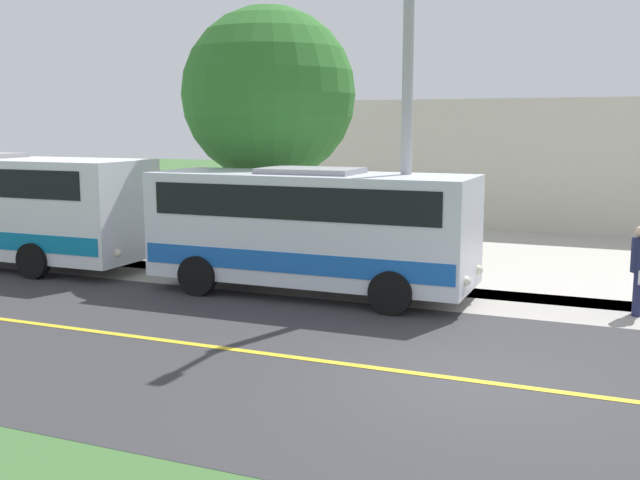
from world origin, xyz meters
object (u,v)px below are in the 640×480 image
Objects in this scene: pedestrian_with_bags at (639,267)px; commercial_building at (558,160)px; street_light_pole at (406,82)px; shuttle_bus_front at (311,225)px; tree_curbside at (269,95)px.

commercial_building is at bearing -169.23° from pedestrian_with_bags.
pedestrian_with_bags is 6.06m from street_light_pole.
commercial_building is at bearing 167.51° from shuttle_bus_front.
shuttle_bus_front is 4.87m from tree_curbside.
commercial_building is (-14.00, 6.22, -2.22)m from tree_curbside.
shuttle_bus_front is 0.34× the size of commercial_building.
tree_curbside reaches higher than shuttle_bus_front.
commercial_building is (-16.22, -3.08, 1.37)m from pedestrian_with_bags.
pedestrian_with_bags is 10.22m from tree_curbside.
shuttle_bus_front is at bearing -12.49° from commercial_building.
tree_curbside is at bearing -119.14° from street_light_pole.
shuttle_bus_front is at bearing 40.27° from tree_curbside.
pedestrian_with_bags is 0.26× the size of tree_curbside.
shuttle_bus_front is at bearing -78.90° from street_light_pole.
tree_curbside is (-2.52, -4.51, -0.11)m from street_light_pole.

